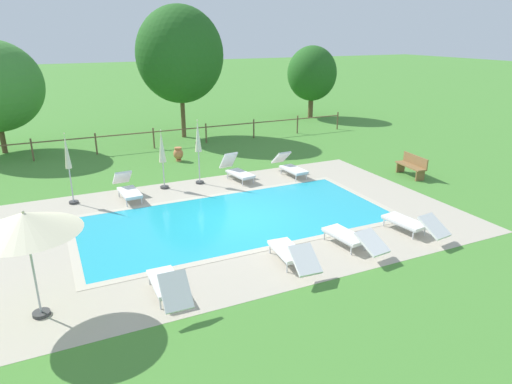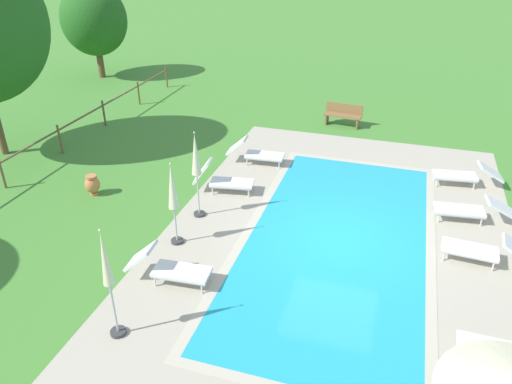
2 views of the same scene
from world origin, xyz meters
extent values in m
plane|color=#478433|center=(0.00, 0.00, 0.00)|extent=(160.00, 160.00, 0.00)
cube|color=#B2A893|center=(0.00, 0.00, 0.00)|extent=(14.17, 8.99, 0.01)
cube|color=#23A8C1|center=(0.00, 0.00, 0.01)|extent=(9.62, 4.44, 0.01)
cube|color=#C0B59F|center=(0.00, 2.34, 0.01)|extent=(10.10, 0.24, 0.01)
cube|color=#C0B59F|center=(0.00, -2.34, 0.01)|extent=(10.10, 0.24, 0.01)
cube|color=#C0B59F|center=(4.93, 0.00, 0.01)|extent=(0.24, 4.44, 0.01)
cube|color=#C0B59F|center=(-4.93, 0.00, 0.01)|extent=(0.24, 4.44, 0.01)
cube|color=white|center=(1.99, -3.04, 0.32)|extent=(0.75, 1.36, 0.07)
cube|color=white|center=(2.11, -4.06, 0.50)|extent=(0.69, 0.85, 0.44)
cube|color=silver|center=(1.99, -3.04, 0.26)|extent=(0.72, 1.33, 0.04)
cylinder|color=silver|center=(1.67, -2.52, 0.14)|extent=(0.04, 0.04, 0.28)
cylinder|color=silver|center=(2.18, -2.46, 0.14)|extent=(0.04, 0.04, 0.28)
cylinder|color=silver|center=(1.80, -3.62, 0.14)|extent=(0.04, 0.04, 0.28)
cylinder|color=silver|center=(2.31, -3.56, 0.14)|extent=(0.04, 0.04, 0.28)
cube|color=white|center=(-3.18, -3.39, 0.32)|extent=(0.62, 1.31, 0.07)
cube|color=white|center=(-3.20, -4.35, 0.61)|extent=(0.61, 0.66, 0.63)
cube|color=silver|center=(-3.18, -3.39, 0.26)|extent=(0.59, 1.28, 0.04)
cylinder|color=silver|center=(-3.43, -2.84, 0.14)|extent=(0.04, 0.04, 0.28)
cylinder|color=silver|center=(-2.92, -2.85, 0.14)|extent=(0.04, 0.04, 0.28)
cylinder|color=silver|center=(-3.45, -3.94, 0.14)|extent=(0.04, 0.04, 0.28)
cylinder|color=silver|center=(-2.94, -3.95, 0.14)|extent=(0.04, 0.04, 0.28)
cube|color=white|center=(1.63, 3.48, 0.32)|extent=(0.81, 1.38, 0.07)
cube|color=white|center=(1.49, 4.37, 0.66)|extent=(0.68, 0.64, 0.72)
cube|color=silver|center=(1.63, 3.48, 0.26)|extent=(0.77, 1.35, 0.04)
cylinder|color=silver|center=(1.98, 2.98, 0.14)|extent=(0.04, 0.04, 0.28)
cylinder|color=silver|center=(1.48, 2.90, 0.14)|extent=(0.04, 0.04, 0.28)
cylinder|color=silver|center=(1.79, 4.07, 0.14)|extent=(0.04, 0.04, 0.28)
cylinder|color=silver|center=(1.29, 3.99, 0.14)|extent=(0.04, 0.04, 0.28)
cube|color=white|center=(0.09, -3.18, 0.32)|extent=(0.70, 1.34, 0.07)
cube|color=white|center=(0.01, -4.19, 0.54)|extent=(0.66, 0.79, 0.50)
cube|color=silver|center=(0.09, -3.18, 0.26)|extent=(0.67, 1.31, 0.04)
cylinder|color=silver|center=(-0.12, -2.61, 0.14)|extent=(0.04, 0.04, 0.28)
cylinder|color=silver|center=(0.38, -2.65, 0.14)|extent=(0.04, 0.04, 0.28)
cylinder|color=silver|center=(-0.21, -3.72, 0.14)|extent=(0.04, 0.04, 0.28)
cylinder|color=silver|center=(0.30, -3.75, 0.14)|extent=(0.04, 0.04, 0.28)
cube|color=white|center=(-2.77, 3.10, 0.32)|extent=(0.69, 1.34, 0.07)
cube|color=white|center=(-2.84, 4.07, 0.59)|extent=(0.65, 0.72, 0.61)
cube|color=silver|center=(-2.77, 3.10, 0.26)|extent=(0.66, 1.31, 0.04)
cylinder|color=silver|center=(-2.48, 2.57, 0.14)|extent=(0.04, 0.04, 0.28)
cylinder|color=silver|center=(-2.99, 2.54, 0.14)|extent=(0.04, 0.04, 0.28)
cylinder|color=silver|center=(-2.56, 3.67, 0.14)|extent=(0.04, 0.04, 0.28)
cylinder|color=silver|center=(-3.07, 3.64, 0.14)|extent=(0.04, 0.04, 0.28)
cube|color=white|center=(4.17, -3.02, 0.32)|extent=(0.77, 1.37, 0.07)
cube|color=white|center=(4.31, -4.02, 0.53)|extent=(0.70, 0.83, 0.48)
cube|color=silver|center=(4.17, -3.02, 0.26)|extent=(0.73, 1.34, 0.04)
cylinder|color=silver|center=(3.85, -2.50, 0.14)|extent=(0.04, 0.04, 0.28)
cylinder|color=silver|center=(4.35, -2.44, 0.14)|extent=(0.04, 0.04, 0.28)
cylinder|color=silver|center=(3.99, -3.60, 0.14)|extent=(0.04, 0.04, 0.28)
cylinder|color=silver|center=(4.50, -3.53, 0.14)|extent=(0.04, 0.04, 0.28)
cube|color=white|center=(3.85, 3.09, 0.32)|extent=(0.70, 1.34, 0.07)
cube|color=white|center=(3.78, 4.05, 0.59)|extent=(0.65, 0.72, 0.61)
cube|color=silver|center=(3.85, 3.09, 0.26)|extent=(0.67, 1.31, 0.04)
cylinder|color=silver|center=(4.15, 2.56, 0.14)|extent=(0.04, 0.04, 0.28)
cylinder|color=silver|center=(3.64, 2.52, 0.14)|extent=(0.04, 0.04, 0.28)
cylinder|color=silver|center=(4.06, 3.66, 0.14)|extent=(0.04, 0.04, 0.28)
cylinder|color=silver|center=(3.55, 3.62, 0.14)|extent=(0.04, 0.04, 0.28)
cylinder|color=#383838|center=(-5.79, -3.09, 0.04)|extent=(0.36, 0.36, 0.08)
cylinder|color=#B2B5B7|center=(-5.79, -3.09, 1.16)|extent=(0.04, 0.04, 2.33)
cone|color=beige|center=(-5.79, -3.09, 2.14)|extent=(2.16, 2.16, 0.42)
sphere|color=beige|center=(-5.79, -3.09, 2.36)|extent=(0.06, 0.06, 0.06)
cylinder|color=#383838|center=(0.07, 3.90, 0.04)|extent=(0.32, 0.32, 0.08)
cylinder|color=#B2B5B7|center=(0.07, 3.90, 0.65)|extent=(0.04, 0.04, 1.30)
cone|color=beige|center=(0.07, 3.90, 1.89)|extent=(0.26, 0.26, 1.17)
sphere|color=beige|center=(0.07, 3.90, 2.50)|extent=(0.05, 0.05, 0.05)
cylinder|color=#383838|center=(-4.61, 3.66, 0.04)|extent=(0.32, 0.32, 0.08)
cylinder|color=#B2B5B7|center=(-4.61, 3.66, 0.64)|extent=(0.04, 0.04, 1.28)
cone|color=beige|center=(-4.61, 3.66, 1.87)|extent=(0.21, 0.21, 1.17)
sphere|color=beige|center=(-4.61, 3.66, 2.47)|extent=(0.05, 0.05, 0.05)
cylinder|color=#383838|center=(-1.33, 3.92, 0.04)|extent=(0.32, 0.32, 0.08)
cylinder|color=#B2B5B7|center=(-1.33, 3.92, 0.52)|extent=(0.04, 0.04, 1.04)
cone|color=beige|center=(-1.33, 3.92, 1.63)|extent=(0.27, 0.27, 1.18)
sphere|color=beige|center=(-1.33, 3.92, 2.24)|extent=(0.05, 0.05, 0.05)
cube|color=olive|center=(8.23, 1.10, 0.44)|extent=(0.59, 1.54, 0.06)
cube|color=olive|center=(8.43, 1.08, 0.67)|extent=(0.21, 1.50, 0.40)
cube|color=olive|center=(8.16, 0.47, 0.21)|extent=(0.40, 0.10, 0.41)
cube|color=olive|center=(8.29, 1.74, 0.21)|extent=(0.40, 0.10, 0.41)
cylinder|color=#C67547|center=(0.23, 7.43, 0.04)|extent=(0.24, 0.24, 0.08)
ellipsoid|color=#C67547|center=(0.23, 7.43, 0.35)|extent=(0.44, 0.44, 0.53)
cylinder|color=#C67547|center=(0.23, 7.43, 0.61)|extent=(0.33, 0.33, 0.06)
cylinder|color=brown|center=(-5.82, 10.29, 0.53)|extent=(0.08, 0.08, 1.05)
cylinder|color=brown|center=(-3.02, 10.29, 0.53)|extent=(0.08, 0.08, 1.05)
cylinder|color=brown|center=(-0.22, 10.29, 0.53)|extent=(0.08, 0.08, 1.05)
cylinder|color=brown|center=(2.58, 10.29, 0.53)|extent=(0.08, 0.08, 1.05)
cylinder|color=brown|center=(5.39, 10.29, 0.53)|extent=(0.08, 0.08, 1.05)
cylinder|color=brown|center=(8.19, 10.29, 0.53)|extent=(0.08, 0.08, 1.05)
cylinder|color=brown|center=(10.99, 10.29, 0.53)|extent=(0.08, 0.08, 1.05)
cube|color=brown|center=(-0.22, 10.29, 0.85)|extent=(22.42, 0.05, 0.05)
cylinder|color=brown|center=(-7.09, 12.53, 0.81)|extent=(0.25, 0.25, 1.61)
cylinder|color=brown|center=(1.93, 12.20, 1.28)|extent=(0.24, 0.24, 2.56)
ellipsoid|color=#235B1E|center=(1.93, 12.20, 4.46)|extent=(4.65, 4.65, 5.09)
cylinder|color=brown|center=(11.63, 14.43, 0.81)|extent=(0.33, 0.33, 1.61)
ellipsoid|color=#235B1E|center=(11.63, 14.43, 2.96)|extent=(3.31, 3.31, 3.61)
camera|label=1|loc=(-5.17, -12.47, 5.69)|focal=32.00mm
camera|label=2|loc=(-10.69, -1.11, 7.22)|focal=34.30mm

